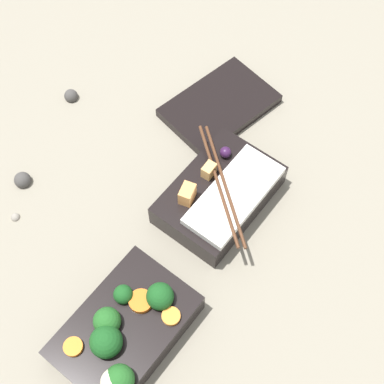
{
  "coord_description": "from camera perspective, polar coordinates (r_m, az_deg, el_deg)",
  "views": [
    {
      "loc": [
        -0.22,
        -0.21,
        0.74
      ],
      "look_at": [
        0.1,
        0.03,
        0.04
      ],
      "focal_mm": 50.0,
      "sensor_mm": 36.0,
      "label": 1
    }
  ],
  "objects": [
    {
      "name": "bento_tray_rice",
      "position": [
        0.82,
        3.06,
        -0.26
      ],
      "size": [
        0.19,
        0.18,
        0.07
      ],
      "color": "black",
      "rests_on": "ground_plane"
    },
    {
      "name": "pebble_2",
      "position": [
        0.99,
        -12.77,
        9.96
      ],
      "size": [
        0.02,
        0.02,
        0.02
      ],
      "primitive_type": "sphere",
      "color": "#474442",
      "rests_on": "ground_plane"
    },
    {
      "name": "pebble_0",
      "position": [
        0.9,
        -17.62,
        1.22
      ],
      "size": [
        0.03,
        0.03,
        0.03
      ],
      "primitive_type": "sphere",
      "color": "#474442",
      "rests_on": "ground_plane"
    },
    {
      "name": "ground_plane",
      "position": [
        0.8,
        -2.47,
        -7.86
      ],
      "size": [
        3.0,
        3.0,
        0.0
      ],
      "primitive_type": "plane",
      "color": "gray"
    },
    {
      "name": "bento_tray_vegetable",
      "position": [
        0.74,
        -7.2,
        -14.48
      ],
      "size": [
        0.19,
        0.13,
        0.08
      ],
      "color": "black",
      "rests_on": "ground_plane"
    },
    {
      "name": "bento_lid",
      "position": [
        0.95,
        2.94,
        9.18
      ],
      "size": [
        0.21,
        0.16,
        0.02
      ],
      "primitive_type": "cube",
      "rotation": [
        0.0,
        0.0,
        -0.19
      ],
      "color": "black",
      "rests_on": "ground_plane"
    },
    {
      "name": "pebble_1",
      "position": [
        0.88,
        -18.36,
        -2.5
      ],
      "size": [
        0.01,
        0.01,
        0.01
      ],
      "primitive_type": "sphere",
      "color": "gray",
      "rests_on": "ground_plane"
    }
  ]
}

